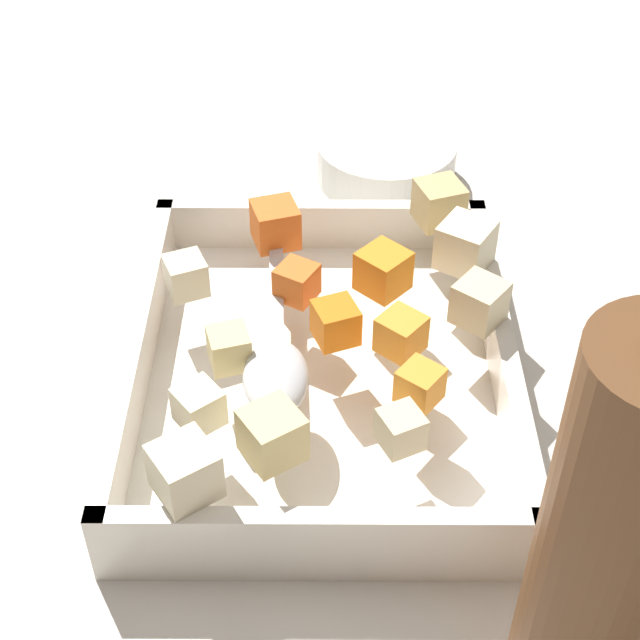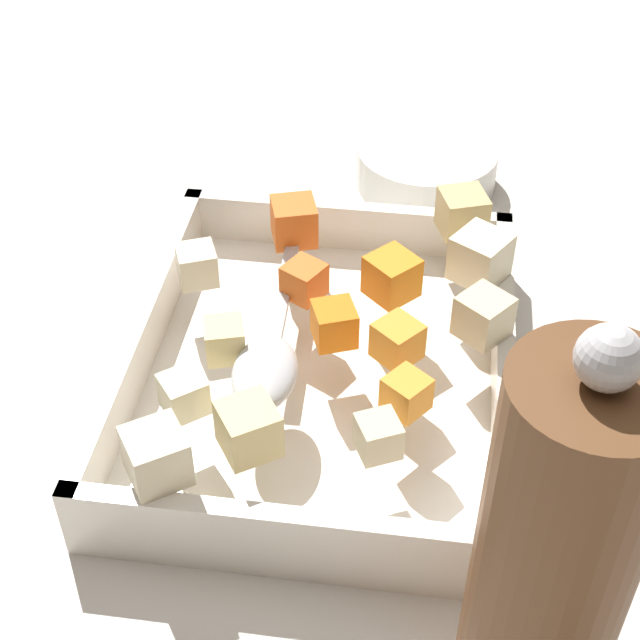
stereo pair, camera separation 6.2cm
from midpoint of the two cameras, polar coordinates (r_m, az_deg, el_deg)
The scene contains 20 objects.
ground_plane at distance 0.66m, azimuth -1.82°, elevation -4.64°, with size 4.00×4.00×0.00m, color beige.
baking_dish at distance 0.65m, azimuth -2.72°, elevation -3.29°, with size 0.31×0.26×0.05m.
carrot_chunk_center at distance 0.57m, azimuth 2.94°, elevation -4.05°, with size 0.02×0.02×0.02m, color orange.
carrot_chunk_back_center at distance 0.61m, azimuth -1.90°, elevation -0.42°, with size 0.03×0.03×0.03m, color orange.
carrot_chunk_far_right at distance 0.65m, azimuth -4.14°, elevation 2.17°, with size 0.02×0.02×0.02m, color orange.
carrot_chunk_near_left at distance 0.65m, azimuth 1.09°, elevation 2.86°, with size 0.03×0.03×0.03m, color orange.
carrot_chunk_heap_top at distance 0.70m, azimuth -5.25°, elevation 5.64°, with size 0.03×0.03×0.03m, color orange.
carrot_chunk_rim_edge at distance 0.60m, azimuth 1.97°, elevation -0.96°, with size 0.03×0.03×0.03m, color orange.
potato_chunk_corner_sw at distance 0.55m, azimuth 1.64°, elevation -6.72°, with size 0.02×0.02×0.02m, color beige.
potato_chunk_corner_nw at distance 0.66m, azimuth -10.71°, elevation 2.52°, with size 0.03×0.03×0.03m, color beige.
potato_chunk_corner_ne at distance 0.60m, azimuth -8.41°, elevation -1.82°, with size 0.02×0.02×0.02m, color #E0CC89.
potato_chunk_near_spoon at distance 0.53m, azimuth -11.47°, elevation -9.04°, with size 0.03×0.03×0.03m, color beige.
potato_chunk_mid_left at distance 0.54m, azimuth -6.17°, elevation -7.01°, with size 0.03×0.03×0.03m, color #E0CC89.
potato_chunk_near_right at distance 0.63m, azimuth 6.79°, elevation 0.94°, with size 0.03×0.03×0.03m, color beige.
potato_chunk_far_left at distance 0.57m, azimuth -10.41°, elevation -5.26°, with size 0.02×0.02×0.02m, color beige.
potato_chunk_corner_se at distance 0.72m, azimuth 4.70°, elevation 6.91°, with size 0.03×0.03×0.03m, color tan.
potato_chunk_front_center at distance 0.67m, azimuth 6.12°, elevation 4.41°, with size 0.03×0.03×0.03m, color beige.
serving_spoon at distance 0.59m, azimuth -5.67°, elevation -2.71°, with size 0.22×0.04×0.02m.
pepper_mill at distance 0.44m, azimuth 13.12°, elevation -13.58°, with size 0.07×0.07×0.26m.
small_prep_bowl at distance 0.86m, azimuth 1.91°, elevation 9.48°, with size 0.12×0.12×0.04m, color silver.
Camera 1 is at (-0.46, 0.01, 0.47)m, focal length 53.42 mm.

